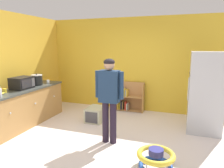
{
  "coord_description": "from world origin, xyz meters",
  "views": [
    {
      "loc": [
        1.38,
        -3.57,
        1.92
      ],
      "look_at": [
        -0.02,
        0.42,
        1.11
      ],
      "focal_mm": 32.99,
      "sensor_mm": 36.0,
      "label": 1
    }
  ],
  "objects_px": {
    "pet_carrier": "(96,114)",
    "white_cup": "(48,82)",
    "clear_bottle": "(0,93)",
    "kitchen_counter": "(25,107)",
    "yellow_cup": "(5,91)",
    "microwave": "(22,83)",
    "banana_bunch": "(2,94)",
    "bookshelf": "(128,98)",
    "amber_bottle": "(25,82)",
    "standing_person": "(109,93)",
    "crock_pot": "(37,80)",
    "baby_walker": "(156,158)",
    "refrigerator": "(206,93)"
  },
  "relations": [
    {
      "from": "pet_carrier",
      "to": "white_cup",
      "type": "height_order",
      "value": "white_cup"
    },
    {
      "from": "clear_bottle",
      "to": "white_cup",
      "type": "height_order",
      "value": "clear_bottle"
    },
    {
      "from": "kitchen_counter",
      "to": "pet_carrier",
      "type": "xyz_separation_m",
      "value": [
        1.52,
        0.78,
        -0.27
      ]
    },
    {
      "from": "yellow_cup",
      "to": "microwave",
      "type": "bearing_deg",
      "value": 85.08
    },
    {
      "from": "microwave",
      "to": "banana_bunch",
      "type": "relative_size",
      "value": 3.08
    },
    {
      "from": "bookshelf",
      "to": "pet_carrier",
      "type": "height_order",
      "value": "bookshelf"
    },
    {
      "from": "amber_bottle",
      "to": "standing_person",
      "type": "bearing_deg",
      "value": -11.36
    },
    {
      "from": "crock_pot",
      "to": "clear_bottle",
      "type": "xyz_separation_m",
      "value": [
        0.18,
        -1.3,
        -0.04
      ]
    },
    {
      "from": "standing_person",
      "to": "banana_bunch",
      "type": "relative_size",
      "value": 10.7
    },
    {
      "from": "banana_bunch",
      "to": "yellow_cup",
      "type": "xyz_separation_m",
      "value": [
        -0.09,
        0.16,
        0.02
      ]
    },
    {
      "from": "yellow_cup",
      "to": "standing_person",
      "type": "bearing_deg",
      "value": 7.38
    },
    {
      "from": "clear_bottle",
      "to": "white_cup",
      "type": "xyz_separation_m",
      "value": [
        -0.05,
        1.58,
        -0.05
      ]
    },
    {
      "from": "clear_bottle",
      "to": "baby_walker",
      "type": "bearing_deg",
      "value": 0.96
    },
    {
      "from": "microwave",
      "to": "banana_bunch",
      "type": "distance_m",
      "value": 0.64
    },
    {
      "from": "banana_bunch",
      "to": "white_cup",
      "type": "relative_size",
      "value": 1.64
    },
    {
      "from": "kitchen_counter",
      "to": "bookshelf",
      "type": "bearing_deg",
      "value": 42.38
    },
    {
      "from": "amber_bottle",
      "to": "white_cup",
      "type": "bearing_deg",
      "value": 51.78
    },
    {
      "from": "crock_pot",
      "to": "clear_bottle",
      "type": "height_order",
      "value": "crock_pot"
    },
    {
      "from": "standing_person",
      "to": "clear_bottle",
      "type": "relative_size",
      "value": 6.78
    },
    {
      "from": "banana_bunch",
      "to": "kitchen_counter",
      "type": "bearing_deg",
      "value": 94.24
    },
    {
      "from": "microwave",
      "to": "amber_bottle",
      "type": "distance_m",
      "value": 0.38
    },
    {
      "from": "baby_walker",
      "to": "banana_bunch",
      "type": "xyz_separation_m",
      "value": [
        -3.2,
        0.12,
        0.77
      ]
    },
    {
      "from": "kitchen_counter",
      "to": "white_cup",
      "type": "relative_size",
      "value": 23.9
    },
    {
      "from": "kitchen_counter",
      "to": "white_cup",
      "type": "xyz_separation_m",
      "value": [
        0.15,
        0.74,
        0.5
      ]
    },
    {
      "from": "kitchen_counter",
      "to": "amber_bottle",
      "type": "height_order",
      "value": "amber_bottle"
    },
    {
      "from": "kitchen_counter",
      "to": "standing_person",
      "type": "distance_m",
      "value": 2.33
    },
    {
      "from": "bookshelf",
      "to": "baby_walker",
      "type": "height_order",
      "value": "bookshelf"
    },
    {
      "from": "microwave",
      "to": "crock_pot",
      "type": "distance_m",
      "value": 0.5
    },
    {
      "from": "bookshelf",
      "to": "yellow_cup",
      "type": "xyz_separation_m",
      "value": [
        -2.12,
        -2.4,
        0.58
      ]
    },
    {
      "from": "baby_walker",
      "to": "banana_bunch",
      "type": "distance_m",
      "value": 3.29
    },
    {
      "from": "kitchen_counter",
      "to": "yellow_cup",
      "type": "xyz_separation_m",
      "value": [
        -0.04,
        -0.5,
        0.5
      ]
    },
    {
      "from": "pet_carrier",
      "to": "amber_bottle",
      "type": "bearing_deg",
      "value": -164.17
    },
    {
      "from": "microwave",
      "to": "yellow_cup",
      "type": "xyz_separation_m",
      "value": [
        -0.04,
        -0.47,
        -0.09
      ]
    },
    {
      "from": "pet_carrier",
      "to": "clear_bottle",
      "type": "xyz_separation_m",
      "value": [
        -1.32,
        -1.62,
        0.82
      ]
    },
    {
      "from": "standing_person",
      "to": "microwave",
      "type": "relative_size",
      "value": 3.48
    },
    {
      "from": "baby_walker",
      "to": "amber_bottle",
      "type": "relative_size",
      "value": 2.46
    },
    {
      "from": "yellow_cup",
      "to": "baby_walker",
      "type": "bearing_deg",
      "value": -4.91
    },
    {
      "from": "banana_bunch",
      "to": "amber_bottle",
      "type": "xyz_separation_m",
      "value": [
        -0.26,
        0.95,
        0.07
      ]
    },
    {
      "from": "bookshelf",
      "to": "yellow_cup",
      "type": "relative_size",
      "value": 8.95
    },
    {
      "from": "refrigerator",
      "to": "baby_walker",
      "type": "height_order",
      "value": "refrigerator"
    },
    {
      "from": "kitchen_counter",
      "to": "baby_walker",
      "type": "bearing_deg",
      "value": -13.62
    },
    {
      "from": "baby_walker",
      "to": "yellow_cup",
      "type": "height_order",
      "value": "yellow_cup"
    },
    {
      "from": "crock_pot",
      "to": "standing_person",
      "type": "bearing_deg",
      "value": -16.71
    },
    {
      "from": "pet_carrier",
      "to": "clear_bottle",
      "type": "relative_size",
      "value": 2.24
    },
    {
      "from": "microwave",
      "to": "clear_bottle",
      "type": "distance_m",
      "value": 0.83
    },
    {
      "from": "white_cup",
      "to": "yellow_cup",
      "type": "bearing_deg",
      "value": -98.7
    },
    {
      "from": "white_cup",
      "to": "clear_bottle",
      "type": "bearing_deg",
      "value": -88.27
    },
    {
      "from": "bookshelf",
      "to": "crock_pot",
      "type": "relative_size",
      "value": 2.88
    },
    {
      "from": "bookshelf",
      "to": "crock_pot",
      "type": "distance_m",
      "value": 2.6
    },
    {
      "from": "baby_walker",
      "to": "clear_bottle",
      "type": "xyz_separation_m",
      "value": [
        -3.05,
        -0.05,
        0.84
      ]
    }
  ]
}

